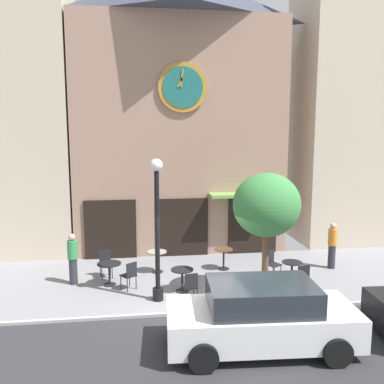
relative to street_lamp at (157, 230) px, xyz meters
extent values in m
cube|color=gray|center=(1.11, 1.61, -2.14)|extent=(25.92, 5.43, 0.05)
cube|color=#A8A5A0|center=(1.11, -1.08, -2.08)|extent=(25.92, 0.12, 0.08)
cube|color=#9E7A66|center=(1.23, 5.79, 2.56)|extent=(8.47, 2.94, 9.36)
cylinder|color=#B7842D|center=(1.23, 4.27, 4.42)|extent=(1.86, 0.10, 1.86)
cylinder|color=#1E6660|center=(1.23, 4.21, 4.42)|extent=(1.53, 0.04, 1.53)
cube|color=#B7842D|center=(1.12, 4.17, 4.61)|extent=(0.25, 0.03, 0.40)
cube|color=#B7842D|center=(1.18, 4.17, 4.74)|extent=(0.14, 0.03, 0.65)
cube|color=black|center=(-1.60, 4.29, -0.97)|extent=(1.98, 0.10, 2.30)
cube|color=black|center=(1.23, 4.29, -0.97)|extent=(1.98, 0.10, 2.30)
cube|color=black|center=(4.05, 4.29, -0.97)|extent=(1.98, 0.10, 2.30)
cube|color=#72A84C|center=(3.60, 3.98, 0.33)|extent=(2.71, 0.90, 0.12)
cube|color=beige|center=(9.83, 6.05, 4.45)|extent=(6.55, 3.45, 13.13)
cylinder|color=black|center=(0.00, 0.00, -1.94)|extent=(0.32, 0.32, 0.36)
cylinder|color=black|center=(0.00, 0.00, -0.21)|extent=(0.14, 0.14, 3.81)
sphere|color=white|center=(0.00, 0.00, 1.87)|extent=(0.36, 0.36, 0.36)
cylinder|color=brown|center=(3.22, -0.06, -1.08)|extent=(0.20, 0.20, 2.08)
ellipsoid|color=#3D8442|center=(3.22, -0.06, 0.67)|extent=(2.00, 1.80, 1.90)
cylinder|color=black|center=(-1.49, 1.41, -1.76)|extent=(0.07, 0.07, 0.71)
cylinder|color=black|center=(-1.49, 1.41, -2.10)|extent=(0.40, 0.40, 0.03)
cylinder|color=black|center=(-1.49, 1.41, -1.40)|extent=(0.77, 0.77, 0.03)
cylinder|color=black|center=(0.10, 2.44, -1.75)|extent=(0.07, 0.07, 0.74)
cylinder|color=black|center=(0.10, 2.44, -2.10)|extent=(0.40, 0.40, 0.03)
cylinder|color=gray|center=(0.10, 2.44, -1.38)|extent=(0.68, 0.68, 0.03)
cylinder|color=black|center=(0.78, 0.56, -1.77)|extent=(0.07, 0.07, 0.70)
cylinder|color=black|center=(0.78, 0.56, -2.10)|extent=(0.40, 0.40, 0.03)
cylinder|color=black|center=(0.78, 0.56, -1.41)|extent=(0.70, 0.70, 0.03)
cylinder|color=black|center=(2.48, 2.44, -1.75)|extent=(0.07, 0.07, 0.74)
cylinder|color=black|center=(2.48, 2.44, -2.10)|extent=(0.40, 0.40, 0.03)
cylinder|color=brown|center=(2.48, 2.44, -1.38)|extent=(0.66, 0.66, 0.03)
cylinder|color=black|center=(4.38, 0.76, -1.76)|extent=(0.07, 0.07, 0.71)
cylinder|color=black|center=(4.38, 0.76, -2.10)|extent=(0.40, 0.40, 0.03)
cylinder|color=black|center=(4.38, 0.76, -1.40)|extent=(0.65, 0.65, 0.03)
cube|color=black|center=(0.92, -0.21, -1.67)|extent=(0.45, 0.45, 0.04)
cube|color=black|center=(0.94, -0.39, -1.44)|extent=(0.38, 0.09, 0.45)
cylinder|color=black|center=(1.06, -0.02, -1.89)|extent=(0.03, 0.03, 0.45)
cylinder|color=black|center=(0.73, -0.07, -1.89)|extent=(0.03, 0.03, 0.45)
cylinder|color=black|center=(1.11, -0.36, -1.89)|extent=(0.03, 0.03, 0.45)
cylinder|color=black|center=(0.77, -0.40, -1.89)|extent=(0.03, 0.03, 0.45)
cube|color=black|center=(3.99, 1.38, -1.67)|extent=(0.55, 0.55, 0.04)
cube|color=black|center=(3.90, 1.54, -1.44)|extent=(0.35, 0.22, 0.45)
cylinder|color=black|center=(3.92, 1.15, -1.89)|extent=(0.03, 0.03, 0.45)
cylinder|color=black|center=(4.22, 1.32, -1.89)|extent=(0.03, 0.03, 0.45)
cylinder|color=black|center=(3.76, 1.44, -1.89)|extent=(0.03, 0.03, 0.45)
cylinder|color=black|center=(4.05, 1.61, -1.89)|extent=(0.03, 0.03, 0.45)
cube|color=black|center=(-1.64, 2.11, -1.67)|extent=(0.48, 0.48, 0.04)
cube|color=black|center=(-1.68, 2.29, -1.44)|extent=(0.38, 0.13, 0.45)
cylinder|color=black|center=(-1.76, 1.91, -1.89)|extent=(0.03, 0.03, 0.45)
cylinder|color=black|center=(-1.43, 1.99, -1.89)|extent=(0.03, 0.03, 0.45)
cylinder|color=black|center=(-1.84, 2.24, -1.89)|extent=(0.03, 0.03, 0.45)
cylinder|color=black|center=(-1.51, 2.32, -1.89)|extent=(0.03, 0.03, 0.45)
cube|color=black|center=(4.39, 0.05, -1.67)|extent=(0.44, 0.44, 0.04)
cube|color=black|center=(4.42, -0.13, -1.44)|extent=(0.38, 0.08, 0.45)
cylinder|color=black|center=(4.54, 0.24, -1.89)|extent=(0.03, 0.03, 0.45)
cylinder|color=black|center=(4.21, 0.20, -1.89)|extent=(0.03, 0.03, 0.45)
cylinder|color=black|center=(4.58, -0.10, -1.89)|extent=(0.03, 0.03, 0.45)
cylinder|color=black|center=(4.25, -0.14, -1.89)|extent=(0.03, 0.03, 0.45)
cube|color=black|center=(-0.88, 0.97, -1.67)|extent=(0.56, 0.56, 0.04)
cube|color=black|center=(-0.77, 0.83, -1.44)|extent=(0.32, 0.26, 0.45)
cylinder|color=black|center=(-0.85, 1.21, -1.89)|extent=(0.03, 0.03, 0.45)
cylinder|color=black|center=(-1.11, 1.00, -1.89)|extent=(0.03, 0.03, 0.45)
cylinder|color=black|center=(-0.64, 0.94, -1.89)|extent=(0.03, 0.03, 0.45)
cylinder|color=black|center=(-0.91, 0.74, -1.89)|extent=(0.03, 0.03, 0.45)
cylinder|color=#2D2D38|center=(6.38, 2.05, -1.69)|extent=(0.33, 0.33, 0.85)
cylinder|color=orange|center=(6.38, 2.05, -0.97)|extent=(0.40, 0.40, 0.60)
sphere|color=tan|center=(6.38, 2.05, -0.56)|extent=(0.22, 0.22, 0.22)
cylinder|color=#2D2D38|center=(-2.65, 1.67, -1.69)|extent=(0.30, 0.30, 0.85)
cylinder|color=#338C4C|center=(-2.65, 1.67, -0.97)|extent=(0.37, 0.37, 0.60)
sphere|color=tan|center=(-2.65, 1.67, -0.56)|extent=(0.22, 0.22, 0.22)
cube|color=white|center=(2.20, -3.02, -1.52)|extent=(4.40, 2.04, 0.75)
cube|color=#262B33|center=(2.20, -3.02, -0.87)|extent=(2.50, 1.72, 0.60)
cylinder|color=black|center=(3.57, -4.00, -1.80)|extent=(0.65, 0.26, 0.64)
cylinder|color=black|center=(3.67, -2.20, -1.80)|extent=(0.65, 0.26, 0.64)
cylinder|color=black|center=(0.73, -3.84, -1.80)|extent=(0.65, 0.26, 0.64)
cylinder|color=black|center=(0.84, -2.04, -1.80)|extent=(0.65, 0.26, 0.64)
camera|label=1|loc=(-0.56, -11.72, 2.86)|focal=39.09mm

